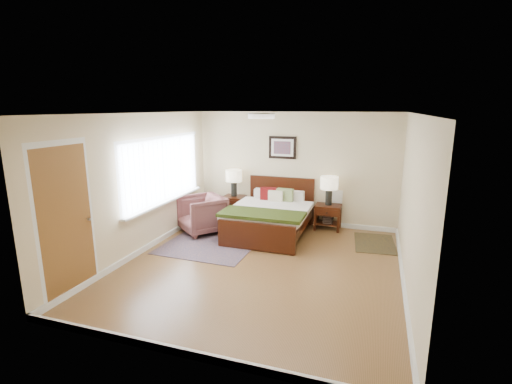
% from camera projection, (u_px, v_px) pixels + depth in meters
% --- Properties ---
extents(floor, '(5.00, 5.00, 0.00)m').
position_uv_depth(floor, '(261.00, 265.00, 6.21)').
color(floor, brown).
rests_on(floor, ground).
extents(back_wall, '(4.50, 0.04, 2.50)m').
position_uv_depth(back_wall, '(295.00, 169.00, 8.25)').
color(back_wall, beige).
rests_on(back_wall, ground).
extents(front_wall, '(4.50, 0.04, 2.50)m').
position_uv_depth(front_wall, '(184.00, 248.00, 3.62)').
color(front_wall, beige).
rests_on(front_wall, ground).
extents(left_wall, '(0.04, 5.00, 2.50)m').
position_uv_depth(left_wall, '(141.00, 184.00, 6.62)').
color(left_wall, beige).
rests_on(left_wall, ground).
extents(right_wall, '(0.04, 5.00, 2.50)m').
position_uv_depth(right_wall, '(412.00, 204.00, 5.25)').
color(right_wall, beige).
rests_on(right_wall, ground).
extents(ceiling, '(4.50, 5.00, 0.02)m').
position_uv_depth(ceiling, '(261.00, 113.00, 5.66)').
color(ceiling, white).
rests_on(ceiling, back_wall).
extents(window, '(0.11, 2.72, 1.32)m').
position_uv_depth(window, '(165.00, 171.00, 7.23)').
color(window, silver).
rests_on(window, left_wall).
extents(door, '(0.06, 1.00, 2.18)m').
position_uv_depth(door, '(66.00, 222.00, 5.04)').
color(door, silver).
rests_on(door, ground).
extents(ceil_fixture, '(0.44, 0.44, 0.08)m').
position_uv_depth(ceil_fixture, '(261.00, 116.00, 5.66)').
color(ceil_fixture, white).
rests_on(ceil_fixture, ceiling).
extents(bed, '(1.61, 1.93, 1.04)m').
position_uv_depth(bed, '(270.00, 212.00, 7.63)').
color(bed, '#381508').
rests_on(bed, ground).
extents(wall_art, '(0.62, 0.05, 0.50)m').
position_uv_depth(wall_art, '(282.00, 148.00, 8.20)').
color(wall_art, black).
rests_on(wall_art, back_wall).
extents(nightstand_left, '(0.48, 0.44, 0.58)m').
position_uv_depth(nightstand_left, '(234.00, 201.00, 8.61)').
color(nightstand_left, '#381508').
rests_on(nightstand_left, ground).
extents(nightstand_right, '(0.55, 0.41, 0.54)m').
position_uv_depth(nightstand_right, '(328.00, 214.00, 7.98)').
color(nightstand_right, '#381508').
rests_on(nightstand_right, ground).
extents(lamp_left, '(0.37, 0.37, 0.61)m').
position_uv_depth(lamp_left, '(234.00, 178.00, 8.51)').
color(lamp_left, black).
rests_on(lamp_left, nightstand_left).
extents(lamp_right, '(0.37, 0.37, 0.61)m').
position_uv_depth(lamp_right, '(329.00, 185.00, 7.85)').
color(lamp_right, black).
rests_on(lamp_right, nightstand_right).
extents(armchair, '(1.20, 1.20, 0.79)m').
position_uv_depth(armchair, '(202.00, 214.00, 7.80)').
color(armchair, brown).
rests_on(armchair, ground).
extents(rug_persian, '(1.75, 2.44, 0.01)m').
position_uv_depth(rug_persian, '(219.00, 238.00, 7.51)').
color(rug_persian, '#0D1C44').
rests_on(rug_persian, ground).
extents(rug_navy, '(0.84, 1.18, 0.01)m').
position_uv_depth(rug_navy, '(375.00, 243.00, 7.22)').
color(rug_navy, black).
rests_on(rug_navy, ground).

